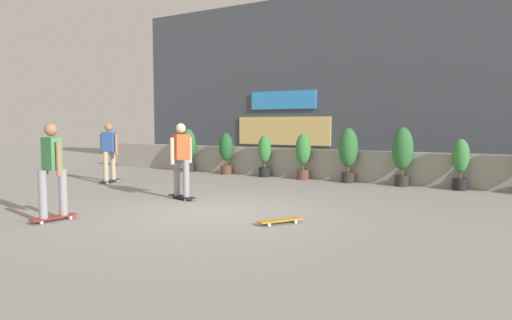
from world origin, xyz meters
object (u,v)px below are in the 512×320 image
(potted_plant_5, at_px, (402,152))
(skater_by_wall_right, at_px, (181,157))
(skater_foreground, at_px, (109,150))
(potted_plant_6, at_px, (460,162))
(skater_far_left, at_px, (52,167))
(skateboard_near_camera, at_px, (280,220))
(potted_plant_3, at_px, (303,153))
(potted_plant_1, at_px, (226,151))
(potted_plant_0, at_px, (188,147))
(potted_plant_2, at_px, (264,154))
(potted_plant_4, at_px, (348,151))

(potted_plant_5, relative_size, skater_by_wall_right, 0.94)
(skater_foreground, bearing_deg, potted_plant_6, 21.96)
(potted_plant_6, xyz_separation_m, skater_far_left, (-5.58, -7.62, 0.21))
(skater_far_left, relative_size, skateboard_near_camera, 2.15)
(potted_plant_3, distance_m, potted_plant_5, 2.93)
(potted_plant_5, bearing_deg, skater_far_left, -118.47)
(potted_plant_1, relative_size, skater_by_wall_right, 0.82)
(potted_plant_0, relative_size, potted_plant_1, 1.08)
(potted_plant_2, relative_size, potted_plant_6, 1.00)
(potted_plant_0, xyz_separation_m, potted_plant_2, (3.07, 0.00, -0.14))
(potted_plant_0, height_order, potted_plant_4, potted_plant_4)
(potted_plant_0, height_order, skater_far_left, skater_far_left)
(skater_foreground, bearing_deg, potted_plant_0, 90.08)
(potted_plant_3, distance_m, skater_far_left, 7.72)
(potted_plant_4, relative_size, potted_plant_6, 1.20)
(skater_foreground, bearing_deg, potted_plant_1, 65.77)
(potted_plant_3, distance_m, skater_by_wall_right, 4.79)
(skater_by_wall_right, bearing_deg, potted_plant_2, 96.80)
(potted_plant_4, distance_m, skater_by_wall_right, 5.20)
(skater_by_wall_right, bearing_deg, skater_foreground, 162.02)
(potted_plant_1, bearing_deg, potted_plant_3, -0.00)
(potted_plant_3, relative_size, skater_foreground, 0.82)
(potted_plant_4, bearing_deg, potted_plant_6, 0.00)
(potted_plant_5, bearing_deg, skater_by_wall_right, -128.17)
(potted_plant_1, relative_size, potted_plant_4, 0.88)
(potted_plant_1, relative_size, skater_foreground, 0.82)
(potted_plant_5, bearing_deg, skateboard_near_camera, -96.38)
(potted_plant_1, height_order, skater_by_wall_right, skater_by_wall_right)
(potted_plant_1, bearing_deg, skateboard_near_camera, -48.76)
(potted_plant_2, bearing_deg, skateboard_near_camera, -58.07)
(potted_plant_0, distance_m, skater_foreground, 3.54)
(skater_foreground, distance_m, skater_by_wall_right, 3.82)
(potted_plant_5, bearing_deg, potted_plant_2, 180.00)
(potted_plant_2, xyz_separation_m, potted_plant_3, (1.34, -0.00, 0.06))
(skateboard_near_camera, bearing_deg, skater_far_left, -152.54)
(potted_plant_0, bearing_deg, skateboard_near_camera, -40.97)
(potted_plant_1, relative_size, potted_plant_6, 1.06)
(potted_plant_1, xyz_separation_m, skateboard_near_camera, (5.10, -5.81, -0.73))
(potted_plant_0, bearing_deg, skater_far_left, -67.17)
(potted_plant_0, relative_size, skater_by_wall_right, 0.88)
(potted_plant_0, xyz_separation_m, skater_far_left, (3.21, -7.62, 0.07))
(skater_foreground, bearing_deg, potted_plant_2, 49.11)
(potted_plant_5, xyz_separation_m, skater_by_wall_right, (-3.71, -4.72, 0.01))
(potted_plant_0, xyz_separation_m, potted_plant_5, (7.34, 0.00, 0.07))
(potted_plant_2, height_order, potted_plant_6, potted_plant_2)
(potted_plant_2, xyz_separation_m, potted_plant_5, (4.27, -0.00, 0.20))
(potted_plant_4, height_order, skater_foreground, skater_foreground)
(skater_far_left, bearing_deg, skater_foreground, 128.13)
(potted_plant_1, height_order, potted_plant_5, potted_plant_5)
(skater_far_left, xyz_separation_m, skateboard_near_camera, (3.48, 1.81, -0.88))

